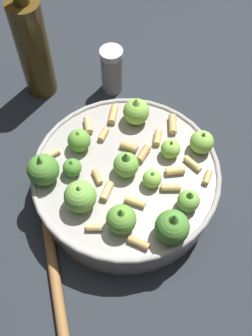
{
  "coord_description": "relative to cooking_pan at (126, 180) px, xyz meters",
  "views": [
    {
      "loc": [
        0.15,
        0.28,
        0.6
      ],
      "look_at": [
        0.0,
        0.0,
        0.07
      ],
      "focal_mm": 43.65,
      "sensor_mm": 36.0,
      "label": 1
    }
  ],
  "objects": [
    {
      "name": "wooden_spoon",
      "position": [
        0.17,
        0.11,
        -0.04
      ],
      "size": [
        0.08,
        0.23,
        0.02
      ],
      "color": "olive",
      "rests_on": "ground"
    },
    {
      "name": "ground_plane",
      "position": [
        -0.0,
        -0.0,
        -0.04
      ],
      "size": [
        2.4,
        2.4,
        0.0
      ],
      "primitive_type": "plane",
      "color": "#23282D"
    },
    {
      "name": "pepper_shaker",
      "position": [
        -0.09,
        -0.22,
        0.01
      ],
      "size": [
        0.04,
        0.04,
        0.09
      ],
      "color": "gray",
      "rests_on": "ground"
    },
    {
      "name": "cooking_pan",
      "position": [
        0.0,
        0.0,
        0.0
      ],
      "size": [
        0.29,
        0.29,
        0.12
      ],
      "color": "#9E9993",
      "rests_on": "ground"
    },
    {
      "name": "olive_oil_bottle",
      "position": [
        0.03,
        -0.28,
        0.06
      ],
      "size": [
        0.06,
        0.06,
        0.24
      ],
      "color": "#4C3814",
      "rests_on": "ground"
    }
  ]
}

